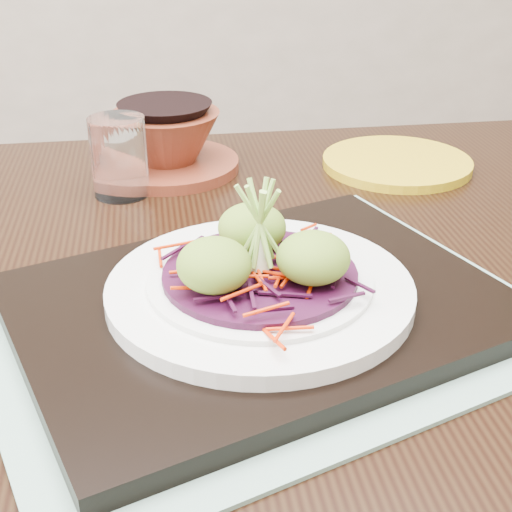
{
  "coord_description": "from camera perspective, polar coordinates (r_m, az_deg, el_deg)",
  "views": [
    {
      "loc": [
        -0.01,
        -0.55,
        1.13
      ],
      "look_at": [
        0.07,
        -0.04,
        0.86
      ],
      "focal_mm": 50.0,
      "sensor_mm": 36.0,
      "label": 1
    }
  ],
  "objects": [
    {
      "name": "white_plate",
      "position": [
        0.57,
        0.31,
        -2.55
      ],
      "size": [
        0.25,
        0.25,
        0.02
      ],
      "color": "silver",
      "rests_on": "serving_tray"
    },
    {
      "name": "scallion_garnish",
      "position": [
        0.54,
        0.33,
        2.28
      ],
      "size": [
        0.06,
        0.06,
        0.08
      ],
      "primitive_type": null,
      "color": "#8EC04D",
      "rests_on": "cabbage_bed"
    },
    {
      "name": "yellow_plate",
      "position": [
        0.92,
        11.2,
        7.34
      ],
      "size": [
        0.23,
        0.23,
        0.01
      ],
      "primitive_type": "cylinder",
      "rotation": [
        0.0,
        0.0,
        -0.25
      ],
      "color": "#BA9614",
      "rests_on": "dining_table"
    },
    {
      "name": "placemat",
      "position": [
        0.58,
        0.31,
        -4.85
      ],
      "size": [
        0.52,
        0.46,
        0.0
      ],
      "primitive_type": "cube",
      "rotation": [
        0.0,
        0.0,
        0.34
      ],
      "color": "#82A895",
      "rests_on": "dining_table"
    },
    {
      "name": "dining_table",
      "position": [
        0.69,
        -2.95,
        -10.23
      ],
      "size": [
        1.31,
        0.87,
        0.81
      ],
      "rotation": [
        0.0,
        0.0,
        -0.0
      ],
      "color": "black",
      "rests_on": "ground"
    },
    {
      "name": "terracotta_bowl_set",
      "position": [
        0.89,
        -7.14,
        8.84
      ],
      "size": [
        0.19,
        0.19,
        0.07
      ],
      "rotation": [
        0.0,
        0.0,
        -0.11
      ],
      "color": "maroon",
      "rests_on": "dining_table"
    },
    {
      "name": "guacamole_scoops",
      "position": [
        0.55,
        0.33,
        0.5
      ],
      "size": [
        0.13,
        0.12,
        0.04
      ],
      "color": "olive",
      "rests_on": "cabbage_bed"
    },
    {
      "name": "cabbage_bed",
      "position": [
        0.56,
        0.32,
        -1.46
      ],
      "size": [
        0.15,
        0.15,
        0.01
      ],
      "primitive_type": "cylinder",
      "color": "#390B29",
      "rests_on": "white_plate"
    },
    {
      "name": "water_glass",
      "position": [
        0.82,
        -10.9,
        7.8
      ],
      "size": [
        0.08,
        0.08,
        0.09
      ],
      "primitive_type": "cylinder",
      "rotation": [
        0.0,
        0.0,
        0.28
      ],
      "color": "white",
      "rests_on": "dining_table"
    },
    {
      "name": "serving_tray",
      "position": [
        0.58,
        0.31,
        -3.98
      ],
      "size": [
        0.45,
        0.39,
        0.02
      ],
      "primitive_type": "cube",
      "rotation": [
        0.0,
        0.0,
        0.34
      ],
      "color": "black",
      "rests_on": "placemat"
    },
    {
      "name": "carrot_julienne",
      "position": [
        0.56,
        0.32,
        -0.78
      ],
      "size": [
        0.19,
        0.19,
        0.01
      ],
      "primitive_type": null,
      "color": "red",
      "rests_on": "cabbage_bed"
    }
  ]
}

